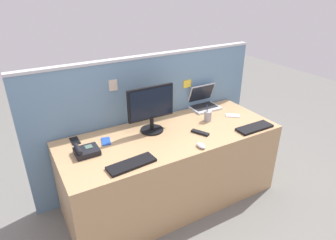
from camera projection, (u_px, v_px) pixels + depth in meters
The scene contains 14 objects.
ground_plane at pixel (170, 197), 2.98m from camera, with size 10.00×10.00×0.00m, color slate.
desk at pixel (171, 167), 2.82m from camera, with size 2.01×0.80×0.73m, color tan.
cubicle_divider at pixel (149, 120), 3.03m from camera, with size 2.43×0.08×1.36m.
desktop_monitor at pixel (151, 107), 2.62m from camera, with size 0.44×0.21×0.43m.
laptop at pixel (203, 102), 3.18m from camera, with size 0.31×0.25×0.26m.
desk_phone at pixel (86, 151), 2.35m from camera, with size 0.19×0.16×0.08m.
keyboard_main at pixel (132, 164), 2.21m from camera, with size 0.38×0.13×0.02m, color black.
keyboard_spare at pixel (254, 128), 2.75m from camera, with size 0.37×0.13×0.02m, color black.
computer_mouse_right_hand at pixel (201, 146), 2.45m from camera, with size 0.06×0.10×0.03m, color silver.
pen_cup at pixel (208, 116), 2.89m from camera, with size 0.07×0.07×0.17m.
cell_phone_black_slab at pixel (75, 141), 2.54m from camera, with size 0.07×0.14×0.01m, color black.
cell_phone_white_slab at pixel (233, 115), 3.01m from camera, with size 0.07×0.14×0.01m, color silver.
cell_phone_blue_case at pixel (106, 141), 2.53m from camera, with size 0.07×0.14×0.01m, color blue.
tv_remote at pixel (200, 133), 2.66m from camera, with size 0.04×0.17×0.02m, color black.
Camera 1 is at (-1.19, -2.02, 2.01)m, focal length 31.32 mm.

